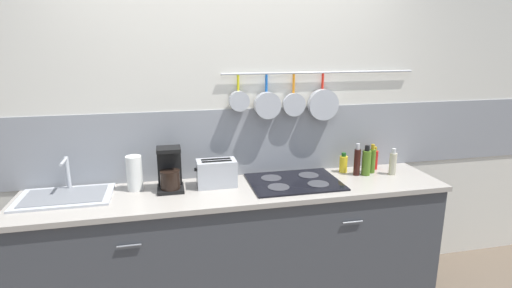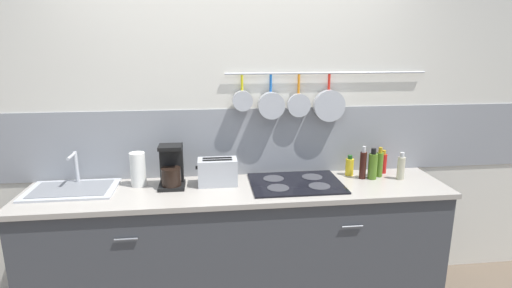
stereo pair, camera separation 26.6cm
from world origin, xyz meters
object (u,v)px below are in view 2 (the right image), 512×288
object	(u,v)px
paper_towel_roll	(138,169)
bottle_cooking_wine	(350,166)
bottle_vinegar	(379,164)
coffee_maker	(172,170)
bottle_olive_oil	(363,164)
bottle_hot_sauce	(373,165)
bottle_dish_soap	(401,167)
bottle_sesame_oil	(383,163)
toaster	(218,172)

from	to	relation	value
paper_towel_roll	bottle_cooking_wine	bearing A→B (deg)	1.63
bottle_cooking_wine	bottle_vinegar	size ratio (longest dim) A/B	0.68
paper_towel_roll	coffee_maker	size ratio (longest dim) A/B	0.80
paper_towel_roll	bottle_vinegar	size ratio (longest dim) A/B	1.06
bottle_olive_oil	bottle_vinegar	xyz separation A→B (m)	(0.14, 0.03, -0.01)
bottle_hot_sauce	bottle_dish_soap	distance (m)	0.20
coffee_maker	bottle_sesame_oil	distance (m)	1.58
bottle_hot_sauce	bottle_dish_soap	world-z (taller)	bottle_hot_sauce
paper_towel_roll	coffee_maker	world-z (taller)	coffee_maker
bottle_olive_oil	bottle_sesame_oil	distance (m)	0.23
bottle_cooking_wine	bottle_dish_soap	world-z (taller)	bottle_dish_soap
bottle_vinegar	toaster	bearing A→B (deg)	-178.58
bottle_vinegar	bottle_sesame_oil	size ratio (longest dim) A/B	1.25
paper_towel_roll	bottle_dish_soap	distance (m)	1.87
toaster	bottle_sesame_oil	bearing A→B (deg)	5.00
coffee_maker	bottle_dish_soap	size ratio (longest dim) A/B	1.46
toaster	bottle_cooking_wine	world-z (taller)	toaster
bottle_sesame_oil	paper_towel_roll	bearing A→B (deg)	-177.97
bottle_sesame_oil	bottle_dish_soap	xyz separation A→B (m)	(0.07, -0.16, 0.01)
paper_towel_roll	bottle_olive_oil	bearing A→B (deg)	-1.63
bottle_cooking_wine	bottle_sesame_oil	bearing A→B (deg)	4.34
bottle_cooking_wine	bottle_hot_sauce	world-z (taller)	bottle_hot_sauce
toaster	bottle_cooking_wine	xyz separation A→B (m)	(0.99, 0.09, -0.03)
coffee_maker	bottle_olive_oil	distance (m)	1.37
bottle_vinegar	bottle_sesame_oil	bearing A→B (deg)	50.96
bottle_sesame_oil	bottle_dish_soap	bearing A→B (deg)	-66.92
toaster	bottle_olive_oil	bearing A→B (deg)	0.02
paper_towel_roll	bottle_dish_soap	world-z (taller)	paper_towel_roll
bottle_cooking_wine	bottle_hot_sauce	bearing A→B (deg)	-37.18
bottle_dish_soap	bottle_olive_oil	bearing A→B (deg)	170.27
bottle_dish_soap	bottle_cooking_wine	bearing A→B (deg)	158.11
bottle_olive_oil	bottle_vinegar	world-z (taller)	bottle_olive_oil
coffee_maker	bottle_vinegar	world-z (taller)	coffee_maker
coffee_maker	bottle_olive_oil	xyz separation A→B (m)	(1.37, -0.00, -0.01)
coffee_maker	bottle_sesame_oil	world-z (taller)	coffee_maker
toaster	bottle_sesame_oil	size ratio (longest dim) A/B	1.61
toaster	bottle_cooking_wine	size ratio (longest dim) A/B	1.87
paper_towel_roll	bottle_sesame_oil	size ratio (longest dim) A/B	1.33
bottle_vinegar	bottle_olive_oil	bearing A→B (deg)	-168.11
paper_towel_roll	bottle_cooking_wine	distance (m)	1.53
coffee_maker	bottle_hot_sauce	bearing A→B (deg)	-0.58
bottle_cooking_wine	bottle_sesame_oil	distance (m)	0.27
coffee_maker	paper_towel_roll	bearing A→B (deg)	169.10
paper_towel_roll	bottle_olive_oil	world-z (taller)	bottle_olive_oil
coffee_maker	bottle_dish_soap	xyz separation A→B (m)	(1.64, -0.05, -0.03)
bottle_hot_sauce	bottle_sesame_oil	bearing A→B (deg)	42.28
bottle_hot_sauce	paper_towel_roll	bearing A→B (deg)	177.97
bottle_dish_soap	coffee_maker	bearing A→B (deg)	178.34
bottle_cooking_wine	bottle_dish_soap	distance (m)	0.36
toaster	bottle_vinegar	bearing A→B (deg)	1.42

